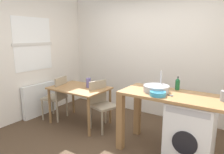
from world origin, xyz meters
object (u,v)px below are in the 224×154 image
Objects in this scene: dining_table at (79,92)px; vase at (88,83)px; chair_person_seat at (57,95)px; washing_machine at (190,131)px; bottle_tall_green at (178,84)px; chair_opposite at (101,102)px; mixing_bowl at (158,93)px.

vase reaches higher than dining_table.
washing_machine is at bearing -103.62° from chair_person_seat.
bottle_tall_green is (2.37, 0.28, 0.50)m from chair_person_seat.
vase is at bearing 174.93° from washing_machine.
chair_person_seat is 1.04m from chair_opposite.
washing_machine is 0.70m from mixing_bowl.
dining_table is at bearing -65.10° from chair_opposite.
mixing_bowl is at bearing -108.63° from chair_person_seat.
chair_person_seat is at bearing -173.27° from bottle_tall_green.
dining_table is 4.98× the size of mixing_bowl.
vase is (-1.54, 0.37, -0.12)m from mixing_bowl.
chair_person_seat is 0.79m from vase.
mixing_bowl is 1.21× the size of vase.
chair_person_seat is at bearing 175.15° from mixing_bowl.
mixing_bowl is 1.59m from vase.
dining_table is at bearing 170.87° from mixing_bowl.
chair_opposite is 4.42× the size of bottle_tall_green.
dining_table is 1.74m from mixing_bowl.
mixing_bowl is at bearing -105.60° from bottle_tall_green.
washing_machine is 4.23× the size of bottle_tall_green.
chair_person_seat is 4.92× the size of vase.
bottle_tall_green is at bearing 74.40° from mixing_bowl.
bottle_tall_green is (-0.29, 0.27, 0.58)m from washing_machine.
washing_machine is at bearing -2.02° from dining_table.
chair_person_seat reaches higher than washing_machine.
chair_person_seat is at bearing -165.36° from vase.
vase is (-1.97, 0.17, 0.40)m from washing_machine.
vase is (-1.68, -0.10, -0.18)m from bottle_tall_green.
dining_table is 0.57m from chair_person_seat.
dining_table is 1.87m from bottle_tall_green.
mixing_bowl reaches higher than chair_opposite.
dining_table is at bearing 177.98° from washing_machine.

